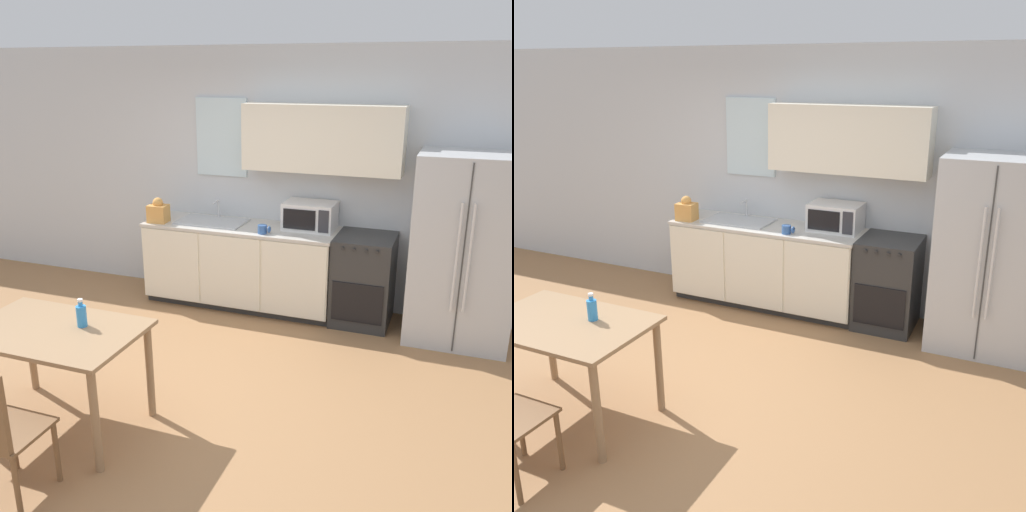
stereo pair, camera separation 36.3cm
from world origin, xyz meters
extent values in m
plane|color=#9E7047|center=(0.00, 0.00, 0.00)|extent=(12.00, 12.00, 0.00)
cube|color=silver|center=(0.00, 2.27, 1.35)|extent=(12.00, 0.06, 2.70)
cube|color=silver|center=(-0.57, 2.23, 1.76)|extent=(0.58, 0.04, 0.82)
cube|color=silver|center=(0.57, 2.08, 1.81)|extent=(1.59, 0.32, 0.65)
cube|color=#333333|center=(-0.23, 1.95, 0.04)|extent=(2.04, 0.58, 0.08)
cube|color=silver|center=(-0.23, 1.92, 0.47)|extent=(2.04, 0.64, 0.79)
cube|color=silver|center=(-0.91, 1.60, 0.47)|extent=(0.66, 0.01, 0.77)
cube|color=silver|center=(-0.23, 1.60, 0.47)|extent=(0.66, 0.01, 0.77)
cube|color=silver|center=(0.45, 1.60, 0.47)|extent=(0.66, 0.01, 0.77)
cube|color=beige|center=(-0.23, 1.92, 0.88)|extent=(2.06, 0.66, 0.03)
cube|color=#2D2D2D|center=(1.08, 1.93, 0.45)|extent=(0.57, 0.61, 0.90)
cube|color=black|center=(1.08, 1.62, 0.32)|extent=(0.49, 0.01, 0.40)
cylinder|color=#262626|center=(0.92, 1.61, 0.85)|extent=(0.03, 0.02, 0.03)
cylinder|color=#262626|center=(1.03, 1.61, 0.85)|extent=(0.03, 0.02, 0.03)
cylinder|color=#262626|center=(1.14, 1.61, 0.85)|extent=(0.03, 0.02, 0.03)
cylinder|color=#262626|center=(1.24, 1.61, 0.85)|extent=(0.03, 0.02, 0.03)
cube|color=silver|center=(1.99, 1.87, 0.88)|extent=(0.92, 0.74, 1.77)
cube|color=#3F3F3F|center=(1.99, 1.50, 0.88)|extent=(0.01, 0.01, 1.71)
cylinder|color=silver|center=(1.94, 1.47, 0.92)|extent=(0.02, 0.02, 0.97)
cylinder|color=silver|center=(2.04, 1.47, 0.92)|extent=(0.02, 0.02, 0.97)
cube|color=#B7BABC|center=(-0.57, 1.92, 0.91)|extent=(0.72, 0.44, 0.02)
cylinder|color=silver|center=(-0.57, 2.10, 1.01)|extent=(0.02, 0.02, 0.19)
cylinder|color=silver|center=(-0.57, 2.03, 1.09)|extent=(0.02, 0.14, 0.02)
cube|color=silver|center=(0.49, 2.02, 1.04)|extent=(0.52, 0.37, 0.28)
cube|color=black|center=(0.43, 1.84, 1.04)|extent=(0.33, 0.01, 0.20)
cube|color=#2D2D33|center=(0.67, 1.84, 1.04)|extent=(0.10, 0.01, 0.23)
cylinder|color=#335999|center=(0.09, 1.70, 0.94)|extent=(0.09, 0.09, 0.09)
torus|color=#335999|center=(0.16, 1.70, 0.94)|extent=(0.02, 0.07, 0.07)
cube|color=#DB994C|center=(-1.11, 1.74, 0.99)|extent=(0.21, 0.18, 0.19)
sphere|color=#DB994C|center=(-1.11, 1.74, 1.11)|extent=(0.12, 0.12, 0.11)
cube|color=#997551|center=(-0.62, -0.62, 0.75)|extent=(1.20, 0.78, 0.03)
cylinder|color=#997551|center=(-0.08, -0.95, 0.37)|extent=(0.06, 0.06, 0.74)
cylinder|color=#997551|center=(-1.15, -0.28, 0.37)|extent=(0.06, 0.06, 0.74)
cylinder|color=#997551|center=(-0.08, -0.28, 0.37)|extent=(0.06, 0.06, 0.74)
cube|color=brown|center=(-0.43, -1.29, 0.44)|extent=(0.40, 0.40, 0.02)
cylinder|color=brown|center=(-0.60, -1.12, 0.21)|extent=(0.03, 0.03, 0.43)
cylinder|color=brown|center=(-0.26, -1.12, 0.21)|extent=(0.03, 0.03, 0.43)
cylinder|color=brown|center=(-0.26, -1.46, 0.21)|extent=(0.03, 0.03, 0.43)
cylinder|color=#338CD8|center=(-0.45, -0.51, 0.84)|extent=(0.07, 0.07, 0.15)
cylinder|color=#338CD8|center=(-0.45, -0.51, 0.93)|extent=(0.03, 0.03, 0.03)
cylinder|color=white|center=(-0.45, -0.51, 0.96)|extent=(0.04, 0.04, 0.02)
camera|label=1|loc=(1.93, -3.47, 2.46)|focal=40.00mm
camera|label=2|loc=(2.26, -3.33, 2.46)|focal=40.00mm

